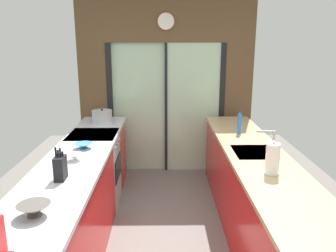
{
  "coord_description": "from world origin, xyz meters",
  "views": [
    {
      "loc": [
        -0.04,
        -2.75,
        2.05
      ],
      "look_at": [
        0.01,
        0.78,
        1.14
      ],
      "focal_mm": 36.11,
      "sensor_mm": 36.0,
      "label": 1
    }
  ],
  "objects_px": {
    "mixing_bowl_near": "(34,210)",
    "soap_bottle": "(239,124)",
    "stock_pot": "(102,117)",
    "paper_towel_roll": "(272,159)",
    "mixing_bowl_far": "(84,146)",
    "oven_range": "(95,169)",
    "mixing_bowl_mid": "(75,157)",
    "knife_block": "(60,168)"
  },
  "relations": [
    {
      "from": "mixing_bowl_mid",
      "to": "oven_range",
      "type": "bearing_deg",
      "value": 91.13
    },
    {
      "from": "mixing_bowl_near",
      "to": "mixing_bowl_far",
      "type": "bearing_deg",
      "value": 90.0
    },
    {
      "from": "mixing_bowl_near",
      "to": "knife_block",
      "type": "xyz_separation_m",
      "value": [
        -0.0,
        0.6,
        0.06
      ]
    },
    {
      "from": "mixing_bowl_far",
      "to": "soap_bottle",
      "type": "bearing_deg",
      "value": 17.46
    },
    {
      "from": "oven_range",
      "to": "mixing_bowl_mid",
      "type": "distance_m",
      "value": 1.06
    },
    {
      "from": "paper_towel_roll",
      "to": "oven_range",
      "type": "bearing_deg",
      "value": 144.31
    },
    {
      "from": "mixing_bowl_near",
      "to": "mixing_bowl_far",
      "type": "xyz_separation_m",
      "value": [
        0.0,
        1.41,
        -0.01
      ]
    },
    {
      "from": "stock_pot",
      "to": "soap_bottle",
      "type": "xyz_separation_m",
      "value": [
        1.78,
        -0.58,
        0.04
      ]
    },
    {
      "from": "mixing_bowl_mid",
      "to": "soap_bottle",
      "type": "relative_size",
      "value": 0.5
    },
    {
      "from": "knife_block",
      "to": "stock_pot",
      "type": "xyz_separation_m",
      "value": [
        0.0,
        1.96,
        -0.02
      ]
    },
    {
      "from": "mixing_bowl_mid",
      "to": "knife_block",
      "type": "xyz_separation_m",
      "value": [
        -0.0,
        -0.45,
        0.07
      ]
    },
    {
      "from": "mixing_bowl_near",
      "to": "soap_bottle",
      "type": "bearing_deg",
      "value": 47.96
    },
    {
      "from": "mixing_bowl_mid",
      "to": "stock_pot",
      "type": "height_order",
      "value": "stock_pot"
    },
    {
      "from": "mixing_bowl_mid",
      "to": "paper_towel_roll",
      "type": "xyz_separation_m",
      "value": [
        1.78,
        -0.36,
        0.1
      ]
    },
    {
      "from": "stock_pot",
      "to": "knife_block",
      "type": "bearing_deg",
      "value": -90.0
    },
    {
      "from": "knife_block",
      "to": "stock_pot",
      "type": "height_order",
      "value": "knife_block"
    },
    {
      "from": "mixing_bowl_mid",
      "to": "paper_towel_roll",
      "type": "distance_m",
      "value": 1.82
    },
    {
      "from": "mixing_bowl_near",
      "to": "mixing_bowl_mid",
      "type": "bearing_deg",
      "value": 90.0
    },
    {
      "from": "stock_pot",
      "to": "paper_towel_roll",
      "type": "bearing_deg",
      "value": -46.32
    },
    {
      "from": "mixing_bowl_near",
      "to": "soap_bottle",
      "type": "relative_size",
      "value": 0.76
    },
    {
      "from": "oven_range",
      "to": "stock_pot",
      "type": "bearing_deg",
      "value": 88.15
    },
    {
      "from": "knife_block",
      "to": "soap_bottle",
      "type": "bearing_deg",
      "value": 37.7
    },
    {
      "from": "oven_range",
      "to": "mixing_bowl_far",
      "type": "relative_size",
      "value": 4.68
    },
    {
      "from": "oven_range",
      "to": "paper_towel_roll",
      "type": "distance_m",
      "value": 2.29
    },
    {
      "from": "oven_range",
      "to": "mixing_bowl_far",
      "type": "bearing_deg",
      "value": -88.14
    },
    {
      "from": "stock_pot",
      "to": "paper_towel_roll",
      "type": "relative_size",
      "value": 0.92
    },
    {
      "from": "mixing_bowl_near",
      "to": "knife_block",
      "type": "relative_size",
      "value": 0.79
    },
    {
      "from": "mixing_bowl_far",
      "to": "oven_range",
      "type": "bearing_deg",
      "value": 91.86
    },
    {
      "from": "mixing_bowl_far",
      "to": "soap_bottle",
      "type": "distance_m",
      "value": 1.87
    },
    {
      "from": "mixing_bowl_far",
      "to": "knife_block",
      "type": "xyz_separation_m",
      "value": [
        -0.0,
        -0.82,
        0.07
      ]
    },
    {
      "from": "paper_towel_roll",
      "to": "mixing_bowl_mid",
      "type": "bearing_deg",
      "value": 168.55
    },
    {
      "from": "mixing_bowl_mid",
      "to": "stock_pot",
      "type": "relative_size",
      "value": 0.52
    },
    {
      "from": "paper_towel_roll",
      "to": "mixing_bowl_near",
      "type": "bearing_deg",
      "value": -158.78
    },
    {
      "from": "soap_bottle",
      "to": "knife_block",
      "type": "bearing_deg",
      "value": -142.3
    },
    {
      "from": "knife_block",
      "to": "paper_towel_roll",
      "type": "distance_m",
      "value": 1.78
    },
    {
      "from": "stock_pot",
      "to": "paper_towel_roll",
      "type": "distance_m",
      "value": 2.58
    },
    {
      "from": "mixing_bowl_near",
      "to": "oven_range",
      "type": "bearing_deg",
      "value": 90.53
    },
    {
      "from": "soap_bottle",
      "to": "oven_range",
      "type": "bearing_deg",
      "value": 179.71
    },
    {
      "from": "mixing_bowl_far",
      "to": "paper_towel_roll",
      "type": "relative_size",
      "value": 0.65
    },
    {
      "from": "mixing_bowl_mid",
      "to": "paper_towel_roll",
      "type": "relative_size",
      "value": 0.48
    },
    {
      "from": "knife_block",
      "to": "mixing_bowl_mid",
      "type": "bearing_deg",
      "value": 89.99
    },
    {
      "from": "knife_block",
      "to": "soap_bottle",
      "type": "relative_size",
      "value": 0.97
    }
  ]
}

